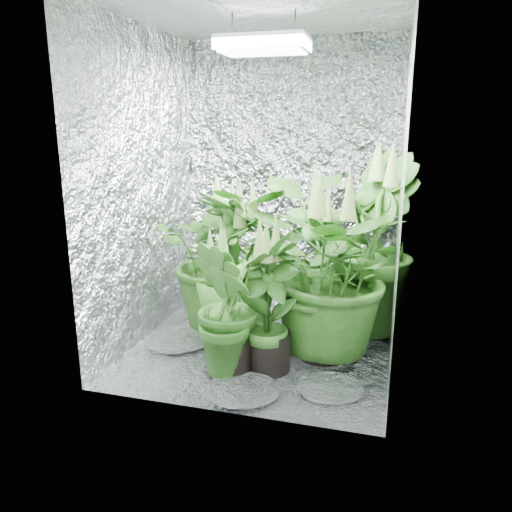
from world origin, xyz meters
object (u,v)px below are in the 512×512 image
object	(u,v)px
plant_d	(234,270)
circulation_fan	(364,301)
grow_lamp	(263,45)
plant_e	(326,272)
plant_a	(224,256)
plant_g	(228,310)
plant_f	(268,304)
plant_c	(371,246)
plant_b	(317,259)

from	to	relation	value
plant_d	circulation_fan	world-z (taller)	plant_d
grow_lamp	plant_e	bearing A→B (deg)	-5.94
plant_d	plant_e	xyz separation A→B (m)	(0.60, -0.08, 0.06)
plant_a	circulation_fan	bearing A→B (deg)	21.84
plant_a	plant_e	bearing A→B (deg)	-20.91
plant_d	grow_lamp	bearing A→B (deg)	-11.64
plant_g	plant_f	bearing A→B (deg)	31.31
plant_c	plant_d	distance (m)	0.93
grow_lamp	plant_f	bearing A→B (deg)	-69.70
plant_c	plant_b	bearing A→B (deg)	152.87
plant_c	plant_a	bearing A→B (deg)	-169.07
plant_e	circulation_fan	xyz separation A→B (m)	(0.20, 0.66, -0.40)
plant_d	plant_c	bearing A→B (deg)	24.96
plant_a	plant_b	size ratio (longest dim) A/B	1.23
plant_e	plant_g	size ratio (longest dim) A/B	1.34
plant_b	plant_e	xyz separation A→B (m)	(0.15, -0.67, 0.11)
circulation_fan	plant_d	bearing A→B (deg)	-145.82
plant_f	plant_c	bearing A→B (deg)	54.03
plant_e	plant_g	world-z (taller)	plant_e
plant_c	plant_g	xyz separation A→B (m)	(-0.73, -0.85, -0.22)
plant_b	plant_c	xyz separation A→B (m)	(0.39, -0.20, 0.16)
grow_lamp	plant_b	size ratio (longest dim) A/B	0.52
plant_e	circulation_fan	world-z (taller)	plant_e
grow_lamp	plant_f	size ratio (longest dim) A/B	0.55
plant_a	plant_b	world-z (taller)	plant_a
plant_c	plant_e	bearing A→B (deg)	-116.89
plant_a	plant_g	world-z (taller)	plant_a
plant_b	plant_g	xyz separation A→B (m)	(-0.34, -1.05, -0.05)
plant_c	plant_d	bearing A→B (deg)	-155.04
plant_d	plant_b	bearing A→B (deg)	52.60
plant_a	plant_f	bearing A→B (deg)	-50.17
plant_f	circulation_fan	world-z (taller)	plant_f
circulation_fan	plant_c	bearing A→B (deg)	-80.61
plant_d	plant_g	distance (m)	0.48
plant_d	plant_e	world-z (taller)	plant_e
plant_e	plant_c	bearing A→B (deg)	63.11
plant_b	plant_f	distance (m)	0.94
plant_e	plant_g	xyz separation A→B (m)	(-0.49, -0.38, -0.16)
plant_a	plant_c	world-z (taller)	plant_c
plant_g	circulation_fan	size ratio (longest dim) A/B	2.46
plant_c	plant_f	world-z (taller)	plant_c
plant_a	plant_f	xyz separation A→B (m)	(0.45, -0.54, -0.11)
plant_b	plant_e	bearing A→B (deg)	-77.54
plant_g	circulation_fan	bearing A→B (deg)	56.43
plant_b	plant_f	size ratio (longest dim) A/B	1.07
plant_b	plant_g	bearing A→B (deg)	-107.87
circulation_fan	plant_b	bearing A→B (deg)	176.70
plant_b	plant_c	distance (m)	0.47
grow_lamp	plant_a	bearing A→B (deg)	144.64
plant_a	plant_c	xyz separation A→B (m)	(0.98, 0.19, 0.09)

